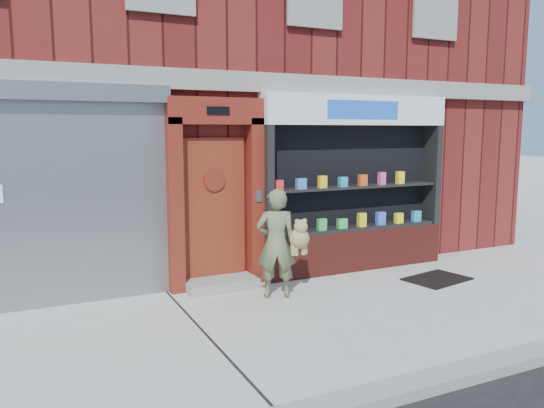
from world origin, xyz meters
TOP-DOWN VIEW (x-y plane):
  - ground at (0.00, 0.00)m, footprint 80.00×80.00m
  - curb at (0.00, -2.15)m, footprint 60.00×0.30m
  - building at (-0.00, 5.99)m, footprint 12.00×8.16m
  - shutter_bay at (-3.00, 1.93)m, footprint 3.10×0.30m
  - red_door_bay at (-0.75, 1.86)m, footprint 1.52×0.58m
  - pharmacy_bay at (1.75, 1.81)m, footprint 3.50×0.41m
  - woman at (-0.13, 0.96)m, footprint 0.82×0.56m
  - doormat at (2.59, 0.64)m, footprint 1.12×0.88m

SIDE VIEW (x-z plane):
  - ground at x=0.00m, z-range 0.00..0.00m
  - doormat at x=2.59m, z-range 0.00..0.03m
  - curb at x=0.00m, z-range 0.00..0.12m
  - woman at x=-0.13m, z-range 0.01..1.60m
  - pharmacy_bay at x=1.75m, z-range -0.13..2.87m
  - red_door_bay at x=-0.75m, z-range 0.01..2.91m
  - shutter_bay at x=-3.00m, z-range 0.20..3.24m
  - building at x=0.00m, z-range 0.00..8.00m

